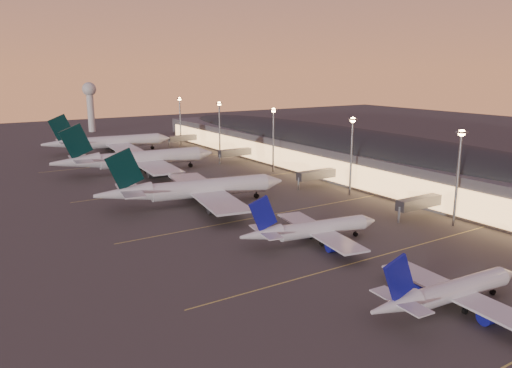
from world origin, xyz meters
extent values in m
plane|color=#413E3C|center=(0.00, 0.00, 0.00)|extent=(700.00, 700.00, 0.00)
cylinder|color=silver|center=(-3.00, -29.77, 3.29)|extent=(21.77, 5.17, 3.67)
cone|color=silver|center=(9.49, -30.65, 3.29)|extent=(3.73, 3.91, 3.67)
cone|color=silver|center=(-18.62, -28.68, 3.74)|extent=(9.97, 4.35, 3.67)
cube|color=silver|center=(-4.05, -29.70, 2.64)|extent=(8.41, 31.29, 0.40)
cylinder|color=navy|center=(-2.88, -22.96, 1.40)|extent=(5.05, 3.09, 2.75)
cylinder|color=navy|center=(-3.83, -36.53, 1.40)|extent=(5.05, 3.09, 2.75)
cube|color=navy|center=(-18.14, -28.71, 8.50)|extent=(6.75, 1.02, 7.97)
cube|color=silver|center=(-17.44, -28.76, 4.30)|extent=(4.25, 11.35, 0.26)
cylinder|color=black|center=(6.03, -30.40, 0.72)|extent=(0.31, 0.31, 1.45)
cylinder|color=black|center=(6.03, -30.40, 0.51)|extent=(1.07, 0.71, 1.03)
cylinder|color=black|center=(-4.56, -27.08, 0.72)|extent=(0.31, 0.31, 1.45)
cylinder|color=black|center=(-4.56, -27.08, 0.51)|extent=(1.07, 0.71, 1.03)
cylinder|color=black|center=(-4.92, -32.21, 0.72)|extent=(0.31, 0.31, 1.45)
cylinder|color=black|center=(-4.92, -32.21, 0.51)|extent=(1.07, 0.71, 1.03)
cylinder|color=silver|center=(-1.53, 9.44, 3.46)|extent=(23.03, 7.53, 3.87)
cone|color=silver|center=(11.48, 7.29, 3.46)|extent=(4.25, 4.41, 3.87)
cone|color=silver|center=(-17.79, 12.14, 3.94)|extent=(10.75, 5.49, 3.87)
cube|color=silver|center=(-2.61, 9.62, 2.78)|extent=(11.83, 33.19, 0.43)
cylinder|color=navy|center=(-0.72, 16.57, 1.48)|extent=(5.53, 3.70, 2.90)
cylinder|color=navy|center=(-3.06, 2.44, 1.48)|extent=(5.53, 3.70, 2.90)
cube|color=navy|center=(-17.28, 12.05, 8.95)|extent=(7.08, 1.73, 8.39)
cube|color=silver|center=(-16.56, 11.93, 4.52)|extent=(5.53, 12.16, 0.27)
cylinder|color=black|center=(7.88, 7.88, 0.76)|extent=(0.36, 0.36, 1.53)
cylinder|color=black|center=(7.88, 7.88, 0.54)|extent=(1.18, 0.84, 1.08)
cylinder|color=black|center=(-2.89, 12.41, 0.76)|extent=(0.36, 0.36, 1.53)
cylinder|color=black|center=(-2.89, 12.41, 0.54)|extent=(1.18, 0.84, 1.08)
cylinder|color=black|center=(-3.78, 7.07, 0.76)|extent=(0.36, 0.36, 1.53)
cylinder|color=black|center=(-3.78, 7.07, 0.54)|extent=(1.18, 0.84, 1.08)
cylinder|color=silver|center=(-7.82, 55.79, 5.01)|extent=(37.22, 11.62, 5.57)
cone|color=silver|center=(13.26, 52.23, 5.01)|extent=(6.78, 6.48, 5.57)
cone|color=silver|center=(-34.16, 60.24, 5.71)|extent=(17.32, 8.26, 5.57)
cube|color=silver|center=(-9.57, 56.09, 4.04)|extent=(19.50, 54.83, 0.61)
cylinder|color=#5A5C61|center=(-6.43, 67.56, 2.16)|extent=(8.89, 5.50, 4.17)
cylinder|color=#5A5C61|center=(-10.37, 44.22, 2.16)|extent=(8.89, 5.50, 4.17)
cube|color=black|center=(-33.34, 60.10, 12.89)|extent=(10.96, 2.65, 12.35)
cube|color=silver|center=(-32.17, 59.91, 6.54)|extent=(9.08, 20.09, 0.39)
cylinder|color=black|center=(7.43, 53.21, 1.11)|extent=(0.51, 0.51, 2.23)
cylinder|color=black|center=(7.43, 53.21, 0.78)|extent=(1.70, 1.22, 1.56)
cylinder|color=black|center=(-10.09, 60.13, 1.11)|extent=(0.51, 0.51, 2.23)
cylinder|color=black|center=(-10.09, 60.13, 0.78)|extent=(1.70, 1.22, 1.56)
cylinder|color=black|center=(-11.39, 52.44, 1.11)|extent=(0.51, 0.51, 2.23)
cylinder|color=black|center=(-11.39, 52.44, 0.78)|extent=(1.70, 1.22, 1.56)
cylinder|color=silver|center=(-5.11, 113.63, 5.54)|extent=(41.04, 9.39, 6.15)
cone|color=silver|center=(18.44, 111.74, 5.54)|extent=(7.03, 6.66, 6.15)
cone|color=silver|center=(-34.54, 115.99, 6.31)|extent=(18.81, 7.60, 6.15)
cube|color=silver|center=(-7.07, 113.79, 4.46)|extent=(16.54, 60.22, 0.68)
cylinder|color=#5A5C61|center=(-4.72, 126.72, 2.38)|extent=(9.53, 5.33, 4.61)
cylinder|color=#5A5C61|center=(-6.81, 100.64, 2.38)|extent=(9.53, 5.33, 4.61)
cube|color=black|center=(-33.63, 115.92, 14.25)|extent=(12.17, 1.89, 13.65)
cube|color=silver|center=(-32.32, 115.82, 7.23)|extent=(8.26, 21.86, 0.43)
cylinder|color=black|center=(11.92, 112.26, 1.23)|extent=(0.53, 0.53, 2.46)
cylinder|color=black|center=(11.92, 112.26, 0.86)|extent=(1.80, 1.21, 1.72)
cylinder|color=black|center=(-8.03, 118.18, 1.23)|extent=(0.53, 0.53, 2.46)
cylinder|color=black|center=(-8.03, 118.18, 0.86)|extent=(1.80, 1.21, 1.72)
cylinder|color=black|center=(-8.72, 109.60, 1.23)|extent=(0.53, 0.53, 2.46)
cylinder|color=black|center=(-8.72, 109.60, 0.86)|extent=(1.80, 1.21, 1.72)
cylinder|color=silver|center=(-0.11, 168.64, 5.31)|extent=(39.35, 8.93, 5.90)
cone|color=silver|center=(22.47, 166.87, 5.31)|extent=(6.73, 6.37, 5.90)
cone|color=silver|center=(-28.33, 170.86, 6.05)|extent=(18.02, 7.26, 5.90)
cube|color=silver|center=(-1.99, 168.79, 4.28)|extent=(15.74, 57.72, 0.65)
cylinder|color=#5A5C61|center=(0.24, 181.20, 2.29)|extent=(9.13, 5.10, 4.42)
cylinder|color=#5A5C61|center=(-1.72, 156.19, 2.29)|extent=(9.13, 5.10, 4.42)
cube|color=black|center=(-27.46, 170.79, 13.66)|extent=(11.67, 1.79, 13.09)
cube|color=silver|center=(-26.20, 170.69, 6.93)|extent=(7.88, 20.95, 0.41)
cylinder|color=black|center=(16.22, 167.36, 1.18)|extent=(0.51, 0.51, 2.36)
cylinder|color=black|center=(16.22, 167.36, 0.83)|extent=(1.73, 1.16, 1.65)
cylinder|color=black|center=(-2.92, 173.00, 1.18)|extent=(0.51, 0.51, 2.36)
cylinder|color=black|center=(-2.92, 173.00, 0.83)|extent=(1.73, 1.16, 1.65)
cylinder|color=black|center=(-3.57, 164.77, 1.18)|extent=(0.51, 0.51, 2.36)
cylinder|color=black|center=(-3.57, 164.77, 0.83)|extent=(1.73, 1.16, 1.65)
cube|color=#515156|center=(62.00, 72.50, 6.00)|extent=(40.00, 255.00, 12.00)
ellipsoid|color=black|center=(62.00, 72.50, 12.00)|extent=(39.00, 253.00, 10.92)
cube|color=#FFBA6C|center=(41.80, 72.50, 5.00)|extent=(0.40, 244.80, 8.00)
cube|color=#5A5C61|center=(34.00, 10.00, 4.50)|extent=(16.00, 3.20, 3.00)
cylinder|color=gray|center=(26.00, 10.00, 2.20)|extent=(0.70, 0.70, 4.40)
cube|color=#5A5C61|center=(34.00, 55.00, 4.50)|extent=(16.00, 3.20, 3.00)
cylinder|color=gray|center=(26.00, 55.00, 2.20)|extent=(0.70, 0.70, 4.40)
cube|color=#5A5C61|center=(34.00, 112.00, 4.50)|extent=(16.00, 3.20, 3.00)
cylinder|color=gray|center=(26.00, 112.00, 2.20)|extent=(0.70, 0.70, 4.40)
cube|color=#5A5C61|center=(34.00, 168.00, 4.50)|extent=(16.00, 3.20, 3.00)
cylinder|color=gray|center=(26.00, 168.00, 2.20)|extent=(0.70, 0.70, 4.40)
cylinder|color=gray|center=(36.00, 0.00, 12.50)|extent=(0.70, 0.70, 25.00)
cube|color=gray|center=(36.00, 0.00, 25.20)|extent=(2.20, 2.20, 0.50)
sphere|color=#FFB55F|center=(36.00, 0.00, 25.00)|extent=(1.80, 1.80, 1.80)
cylinder|color=gray|center=(36.00, 40.00, 12.50)|extent=(0.70, 0.70, 25.00)
cube|color=gray|center=(36.00, 40.00, 25.20)|extent=(2.20, 2.20, 0.50)
sphere|color=#FFB55F|center=(36.00, 40.00, 25.00)|extent=(1.80, 1.80, 1.80)
cylinder|color=gray|center=(36.00, 85.00, 12.50)|extent=(0.70, 0.70, 25.00)
cube|color=gray|center=(36.00, 85.00, 25.20)|extent=(2.20, 2.20, 0.50)
sphere|color=#FFB55F|center=(36.00, 85.00, 25.00)|extent=(1.80, 1.80, 1.80)
cylinder|color=gray|center=(36.00, 130.00, 12.50)|extent=(0.70, 0.70, 25.00)
cube|color=gray|center=(36.00, 130.00, 25.20)|extent=(2.20, 2.20, 0.50)
sphere|color=#FFB55F|center=(36.00, 130.00, 25.00)|extent=(1.80, 1.80, 1.80)
cylinder|color=gray|center=(36.00, 175.00, 12.50)|extent=(0.70, 0.70, 25.00)
cube|color=gray|center=(36.00, 175.00, 25.20)|extent=(2.20, 2.20, 0.50)
sphere|color=#FFB55F|center=(36.00, 175.00, 25.00)|extent=(1.80, 1.80, 1.80)
cylinder|color=silver|center=(10.00, 260.00, 13.00)|extent=(4.40, 4.40, 26.00)
sphere|color=silver|center=(10.00, 260.00, 28.00)|extent=(9.00, 9.00, 9.00)
cube|color=#D8C659|center=(0.00, -5.00, 0.01)|extent=(90.00, 0.36, 0.00)
cube|color=#D8C659|center=(0.00, 35.00, 0.01)|extent=(90.00, 0.36, 0.00)
cube|color=#D8C659|center=(0.00, 80.00, 0.01)|extent=(90.00, 0.36, 0.00)
cube|color=#D8C659|center=(0.00, 135.00, 0.01)|extent=(90.00, 0.36, 0.00)
camera|label=1|loc=(-77.57, -78.81, 41.14)|focal=35.00mm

